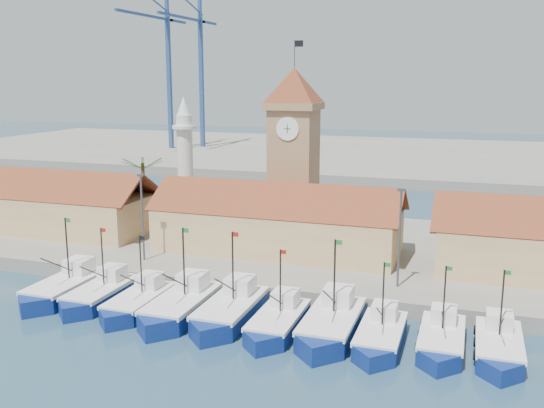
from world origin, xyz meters
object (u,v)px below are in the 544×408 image
(boat_0, at_px, (63,289))
(boat_5, at_px, (277,324))
(minaret, at_px, (185,161))
(clock_tower, at_px, (294,149))

(boat_0, height_order, boat_5, boat_0)
(boat_5, relative_size, minaret, 0.57)
(boat_5, bearing_deg, minaret, 128.74)
(clock_tower, bearing_deg, minaret, 172.39)
(clock_tower, relative_size, minaret, 1.39)
(clock_tower, xyz_separation_m, minaret, (-15.00, 2.00, -2.23))
(boat_0, height_order, minaret, minaret)
(boat_5, bearing_deg, boat_0, 176.91)
(boat_5, relative_size, clock_tower, 0.41)
(boat_5, distance_m, minaret, 34.31)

